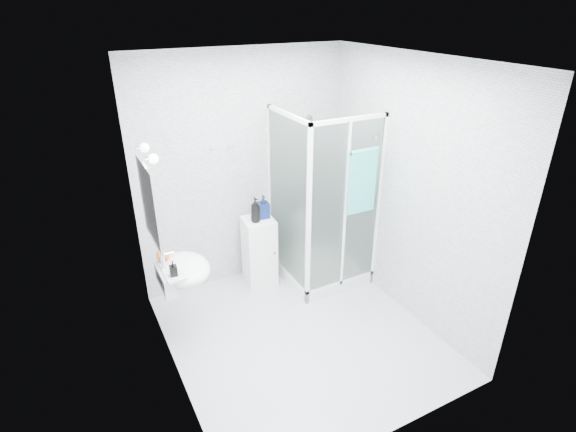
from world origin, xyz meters
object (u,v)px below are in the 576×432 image
wall_basin (182,270)px  soap_dispenser_orange (162,253)px  shower_enclosure (319,246)px  storage_cabinet (259,251)px  hand_towel (362,180)px  shampoo_bottle_b (263,207)px  soap_dispenser_black (173,268)px  shampoo_bottle_a (255,210)px

wall_basin → soap_dispenser_orange: bearing=133.2°
shower_enclosure → soap_dispenser_orange: bearing=-174.1°
shower_enclosure → wall_basin: size_ratio=3.57×
storage_cabinet → hand_towel: (0.86, -0.68, 0.95)m
hand_towel → shampoo_bottle_b: 1.13m
soap_dispenser_black → storage_cabinet: bearing=33.4°
shower_enclosure → soap_dispenser_black: (-1.76, -0.47, 0.49)m
hand_towel → shampoo_bottle_a: 1.19m
shower_enclosure → wall_basin: shower_enclosure is taller
shampoo_bottle_a → soap_dispenser_orange: 1.19m
hand_towel → shampoo_bottle_b: bearing=138.4°
shampoo_bottle_a → soap_dispenser_black: (-1.09, -0.72, -0.02)m
hand_towel → shampoo_bottle_b: (-0.79, 0.70, -0.42)m
wall_basin → shampoo_bottle_b: size_ratio=2.12×
soap_dispenser_black → shampoo_bottle_a: bearing=33.4°
wall_basin → shampoo_bottle_a: (0.98, 0.56, 0.16)m
wall_basin → soap_dispenser_orange: size_ratio=3.63×
shower_enclosure → soap_dispenser_black: size_ratio=14.27×
storage_cabinet → soap_dispenser_orange: (-1.15, -0.46, 0.53)m
shower_enclosure → storage_cabinet: (-0.63, 0.27, -0.04)m
wall_basin → shampoo_bottle_a: bearing=29.6°
hand_towel → shampoo_bottle_a: hand_towel is taller
wall_basin → hand_towel: 1.98m
shower_enclosure → shampoo_bottle_b: (-0.55, 0.30, 0.50)m
shower_enclosure → shampoo_bottle_b: size_ratio=7.59×
wall_basin → soap_dispenser_black: size_ratio=4.00×
storage_cabinet → shampoo_bottle_a: shampoo_bottle_a is taller
shower_enclosure → shampoo_bottle_b: shower_enclosure is taller
hand_towel → soap_dispenser_black: hand_towel is taller
shampoo_bottle_a → hand_towel: bearing=-35.3°
shampoo_bottle_a → shampoo_bottle_b: shampoo_bottle_a is taller
shampoo_bottle_b → soap_dispenser_black: bearing=-147.4°
wall_basin → storage_cabinet: 1.25m
wall_basin → shower_enclosure: bearing=10.8°
soap_dispenser_orange → soap_dispenser_black: soap_dispenser_orange is taller
wall_basin → shampoo_bottle_a: shampoo_bottle_a is taller
storage_cabinet → soap_dispenser_black: (-1.13, -0.75, 0.53)m
soap_dispenser_orange → storage_cabinet: bearing=21.7°
shower_enclosure → wall_basin: (-1.66, -0.32, 0.35)m
storage_cabinet → soap_dispenser_orange: soap_dispenser_orange is taller
hand_towel → shampoo_bottle_b: size_ratio=2.60×
shower_enclosure → shampoo_bottle_b: bearing=151.4°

